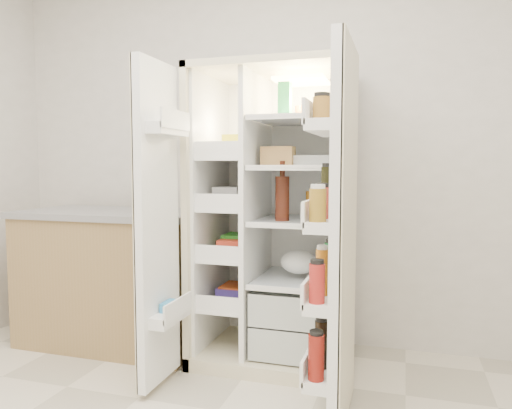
% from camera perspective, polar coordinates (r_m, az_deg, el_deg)
% --- Properties ---
extents(wall_back, '(4.00, 0.02, 2.70)m').
position_cam_1_polar(wall_back, '(3.37, 2.36, 6.94)').
color(wall_back, silver).
rests_on(wall_back, floor).
extents(refrigerator, '(0.92, 0.70, 1.80)m').
position_cam_1_polar(refrigerator, '(3.04, 2.71, -4.27)').
color(refrigerator, beige).
rests_on(refrigerator, floor).
extents(freezer_door, '(0.15, 0.40, 1.72)m').
position_cam_1_polar(freezer_door, '(2.65, -11.47, -2.42)').
color(freezer_door, white).
rests_on(freezer_door, floor).
extents(fridge_door, '(0.17, 0.58, 1.72)m').
position_cam_1_polar(fridge_door, '(2.26, 9.77, -4.03)').
color(fridge_door, white).
rests_on(fridge_door, floor).
extents(kitchen_counter, '(1.25, 0.67, 0.91)m').
position_cam_1_polar(kitchen_counter, '(3.47, -16.23, -8.16)').
color(kitchen_counter, olive).
rests_on(kitchen_counter, floor).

